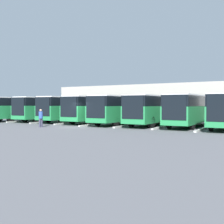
# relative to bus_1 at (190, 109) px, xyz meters

# --- Properties ---
(ground_plane) EXTENTS (600.00, 600.00, 0.00)m
(ground_plane) POSITION_rel_bus_1_xyz_m (9.76, 6.01, -1.82)
(ground_plane) COLOR #5B5B60
(curb_divider_0) EXTENTS (0.37, 7.98, 0.15)m
(curb_divider_0) POSITION_rel_bus_1_xyz_m (-1.95, 2.04, -1.75)
(curb_divider_0) COLOR #B2B2AD
(curb_divider_0) RESTS_ON ground_plane
(bus_1) EXTENTS (2.66, 11.30, 3.28)m
(bus_1) POSITION_rel_bus_1_xyz_m (0.00, 0.00, 0.00)
(bus_1) COLOR #238447
(bus_1) RESTS_ON ground_plane
(curb_divider_1) EXTENTS (0.37, 7.98, 0.15)m
(curb_divider_1) POSITION_rel_bus_1_xyz_m (1.95, 1.66, -1.75)
(curb_divider_1) COLOR #B2B2AD
(curb_divider_1) RESTS_ON ground_plane
(bus_2) EXTENTS (2.66, 11.30, 3.28)m
(bus_2) POSITION_rel_bus_1_xyz_m (3.90, 0.16, 0.00)
(bus_2) COLOR #238447
(bus_2) RESTS_ON ground_plane
(curb_divider_2) EXTENTS (0.37, 7.98, 0.15)m
(curb_divider_2) POSITION_rel_bus_1_xyz_m (5.85, 1.83, -1.75)
(curb_divider_2) COLOR #B2B2AD
(curb_divider_2) RESTS_ON ground_plane
(bus_3) EXTENTS (2.66, 11.30, 3.28)m
(bus_3) POSITION_rel_bus_1_xyz_m (7.81, 0.51, 0.00)
(bus_3) COLOR #238447
(bus_3) RESTS_ON ground_plane
(curb_divider_3) EXTENTS (0.37, 7.98, 0.15)m
(curb_divider_3) POSITION_rel_bus_1_xyz_m (9.76, 2.17, -1.75)
(curb_divider_3) COLOR #B2B2AD
(curb_divider_3) RESTS_ON ground_plane
(bus_4) EXTENTS (2.66, 11.30, 3.28)m
(bus_4) POSITION_rel_bus_1_xyz_m (11.71, -0.09, 0.00)
(bus_4) COLOR #238447
(bus_4) RESTS_ON ground_plane
(curb_divider_4) EXTENTS (0.37, 7.98, 0.15)m
(curb_divider_4) POSITION_rel_bus_1_xyz_m (13.66, 1.58, -1.75)
(curb_divider_4) COLOR #B2B2AD
(curb_divider_4) RESTS_ON ground_plane
(bus_5) EXTENTS (2.66, 11.30, 3.28)m
(bus_5) POSITION_rel_bus_1_xyz_m (15.61, -0.18, 0.00)
(bus_5) COLOR #238447
(bus_5) RESTS_ON ground_plane
(curb_divider_5) EXTENTS (0.37, 7.98, 0.15)m
(curb_divider_5) POSITION_rel_bus_1_xyz_m (17.56, 1.48, -1.75)
(curb_divider_5) COLOR #B2B2AD
(curb_divider_5) RESTS_ON ground_plane
(bus_6) EXTENTS (2.66, 11.30, 3.28)m
(bus_6) POSITION_rel_bus_1_xyz_m (19.52, 0.01, 0.00)
(bus_6) COLOR #238447
(bus_6) RESTS_ON ground_plane
(curb_divider_6) EXTENTS (0.37, 7.98, 0.15)m
(curb_divider_6) POSITION_rel_bus_1_xyz_m (21.47, 1.67, -1.75)
(curb_divider_6) COLOR #B2B2AD
(curb_divider_6) RESTS_ON ground_plane
(bus_7) EXTENTS (2.66, 11.30, 3.28)m
(bus_7) POSITION_rel_bus_1_xyz_m (23.42, 0.90, 0.00)
(bus_7) COLOR #238447
(bus_7) RESTS_ON ground_plane
(pedestrian) EXTENTS (0.48, 0.48, 1.83)m
(pedestrian) POSITION_rel_bus_1_xyz_m (12.84, 8.40, -0.84)
(pedestrian) COLOR #38384C
(pedestrian) RESTS_ON ground_plane
(station_building) EXTENTS (36.74, 13.99, 5.58)m
(station_building) POSITION_rel_bus_1_xyz_m (9.76, -18.15, 0.99)
(station_building) COLOR #A8A399
(station_building) RESTS_ON ground_plane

